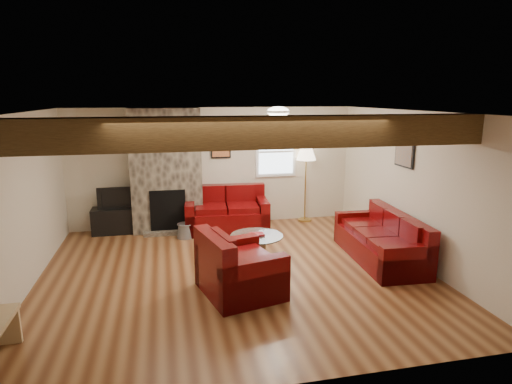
# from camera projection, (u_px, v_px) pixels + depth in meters

# --- Properties ---
(room) EXTENTS (8.00, 8.00, 8.00)m
(room) POSITION_uv_depth(u_px,v_px,m) (235.00, 196.00, 6.47)
(room) COLOR brown
(room) RESTS_ON ground
(floor) EXTENTS (6.00, 6.00, 0.00)m
(floor) POSITION_uv_depth(u_px,v_px,m) (236.00, 273.00, 6.74)
(floor) COLOR brown
(floor) RESTS_ON ground
(oak_beam) EXTENTS (6.00, 0.36, 0.38)m
(oak_beam) POSITION_uv_depth(u_px,v_px,m) (252.00, 132.00, 5.04)
(oak_beam) COLOR #352310
(oak_beam) RESTS_ON room
(chimney_breast) EXTENTS (1.40, 0.67, 2.50)m
(chimney_breast) POSITION_uv_depth(u_px,v_px,m) (166.00, 172.00, 8.64)
(chimney_breast) COLOR #332D27
(chimney_breast) RESTS_ON floor
(back_window) EXTENTS (0.90, 0.08, 1.10)m
(back_window) POSITION_uv_depth(u_px,v_px,m) (276.00, 152.00, 9.27)
(back_window) COLOR white
(back_window) RESTS_ON room
(ceiling_dome) EXTENTS (0.40, 0.40, 0.18)m
(ceiling_dome) POSITION_uv_depth(u_px,v_px,m) (278.00, 113.00, 7.25)
(ceiling_dome) COLOR white
(ceiling_dome) RESTS_ON room
(artwork_back) EXTENTS (0.42, 0.06, 0.52)m
(artwork_back) POSITION_uv_depth(u_px,v_px,m) (221.00, 146.00, 8.98)
(artwork_back) COLOR black
(artwork_back) RESTS_ON room
(artwork_right) EXTENTS (0.06, 0.55, 0.42)m
(artwork_right) POSITION_uv_depth(u_px,v_px,m) (404.00, 155.00, 7.26)
(artwork_right) COLOR black
(artwork_right) RESTS_ON room
(sofa_three) EXTENTS (0.98, 2.12, 0.80)m
(sofa_three) POSITION_uv_depth(u_px,v_px,m) (380.00, 237.00, 7.23)
(sofa_three) COLOR #420405
(sofa_three) RESTS_ON floor
(loveseat) EXTENTS (1.75, 1.09, 0.89)m
(loveseat) POSITION_uv_depth(u_px,v_px,m) (227.00, 209.00, 8.81)
(loveseat) COLOR #420405
(loveseat) RESTS_ON floor
(armchair_red) EXTENTS (1.22, 1.32, 0.90)m
(armchair_red) POSITION_uv_depth(u_px,v_px,m) (240.00, 262.00, 5.98)
(armchair_red) COLOR #420405
(armchair_red) RESTS_ON floor
(coffee_table) EXTENTS (0.89, 0.89, 0.47)m
(coffee_table) POSITION_uv_depth(u_px,v_px,m) (257.00, 247.00, 7.24)
(coffee_table) COLOR #4A3118
(coffee_table) RESTS_ON floor
(tv_cabinet) EXTENTS (1.05, 0.42, 0.52)m
(tv_cabinet) POSITION_uv_depth(u_px,v_px,m) (119.00, 220.00, 8.69)
(tv_cabinet) COLOR black
(tv_cabinet) RESTS_ON floor
(television) EXTENTS (0.77, 0.10, 0.44)m
(television) POSITION_uv_depth(u_px,v_px,m) (118.00, 197.00, 8.58)
(television) COLOR black
(television) RESTS_ON tv_cabinet
(floor_lamp) EXTENTS (0.43, 0.43, 1.67)m
(floor_lamp) POSITION_uv_depth(u_px,v_px,m) (306.00, 157.00, 9.27)
(floor_lamp) COLOR tan
(floor_lamp) RESTS_ON floor
(coal_bucket) EXTENTS (0.32, 0.32, 0.30)m
(coal_bucket) POSITION_uv_depth(u_px,v_px,m) (185.00, 230.00, 8.38)
(coal_bucket) COLOR slate
(coal_bucket) RESTS_ON floor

